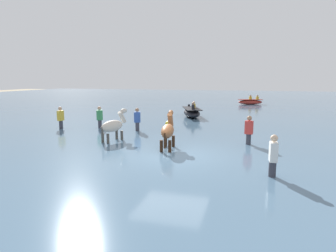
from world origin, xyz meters
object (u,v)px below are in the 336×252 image
Objects in this scene: person_wading_mid at (273,162)px; channel_buoy at (168,124)px; boat_near_starboard at (192,112)px; person_onlooker_right at (137,123)px; person_spectator_far at (100,120)px; person_wading_close at (61,121)px; horse_trailing_pinto at (113,127)px; boat_far_offshore at (250,102)px; person_onlooker_left at (249,134)px; horse_lead_chestnut at (168,132)px.

person_wading_mid is 8.62m from channel_buoy.
boat_near_starboard is 6.27m from person_onlooker_right.
boat_near_starboard is at bearing 111.70° from person_wading_mid.
person_spectator_far and person_wading_close have the same top height.
person_spectator_far is 2.06m from person_wading_close.
person_wading_close is (-10.46, 5.00, 0.00)m from person_wading_mid.
person_onlooker_right is (0.07, 2.57, -0.19)m from horse_trailing_pinto.
horse_trailing_pinto is at bearing -108.21° from channel_buoy.
person_wading_mid is 11.60m from person_wading_close.
boat_far_offshore is at bearing 70.95° from boat_near_starboard.
horse_trailing_pinto is 1.10× the size of person_wading_close.
person_wading_mid is (0.73, -22.86, 0.15)m from boat_far_offshore.
horse_trailing_pinto is at bearing -51.46° from person_spectator_far.
horse_trailing_pinto is 2.58m from person_onlooker_right.
person_wading_mid is 3.97m from person_onlooker_left.
person_onlooker_right is 5.81m from person_onlooker_left.
person_wading_close is 9.84m from person_onlooker_left.
person_onlooker_right is (-2.59, 3.27, -0.24)m from horse_lead_chestnut.
person_wading_mid reaches higher than boat_far_offshore.
boat_far_offshore is at bearing 90.14° from person_onlooker_left.
person_onlooker_left is 1.95× the size of channel_buoy.
boat_far_offshore is at bearing 72.29° from person_onlooker_right.
person_wading_close reaches higher than channel_buoy.
horse_trailing_pinto reaches higher than person_wading_close.
boat_near_starboard is 7.04m from person_spectator_far.
person_onlooker_right is (-5.53, -17.31, 0.15)m from boat_far_offshore.
person_onlooker_left is at bearing -62.95° from boat_near_starboard.
person_wading_close is (-5.85, -6.60, 0.11)m from boat_near_starboard.
horse_trailing_pinto is 1.10× the size of person_onlooker_left.
person_wading_mid is (4.62, -11.60, 0.11)m from boat_near_starboard.
person_wading_mid and person_spectator_far have the same top height.
horse_trailing_pinto is 20.66m from boat_far_offshore.
person_spectator_far is at bearing -123.94° from boat_near_starboard.
horse_lead_chestnut is at bearing -14.76° from horse_trailing_pinto.
person_spectator_far is at bearing -114.57° from boat_far_offshore.
boat_far_offshore is 1.60× the size of person_wading_mid.
boat_near_starboard is (1.71, 8.62, -0.30)m from horse_trailing_pinto.
person_onlooker_right is at bearing -105.17° from boat_near_starboard.
boat_far_offshore is at bearing 74.92° from channel_buoy.
person_spectator_far reaches higher than boat_near_starboard.
person_spectator_far is 3.76m from channel_buoy.
person_onlooker_left is (2.98, 1.63, -0.24)m from horse_lead_chestnut.
boat_far_offshore is 1.60× the size of person_spectator_far.
horse_trailing_pinto is 1.10× the size of person_spectator_far.
person_wading_close is at bearing -159.79° from channel_buoy.
horse_lead_chestnut is 4.32m from person_wading_mid.
horse_lead_chestnut reaches higher than horse_trailing_pinto.
horse_lead_chestnut is 1.15× the size of person_wading_close.
person_onlooker_left is (9.78, -1.10, 0.00)m from person_wading_close.
person_wading_mid and person_onlooker_right have the same top height.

